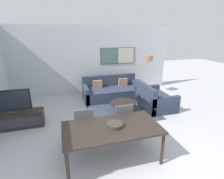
{
  "coord_description": "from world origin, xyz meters",
  "views": [
    {
      "loc": [
        -1.06,
        -1.98,
        2.55
      ],
      "look_at": [
        0.28,
        2.61,
        0.95
      ],
      "focal_mm": 28.0,
      "sensor_mm": 36.0,
      "label": 1
    }
  ],
  "objects_px": {
    "tv_console": "(15,120)",
    "floor_lamp": "(148,61)",
    "dining_chair_left": "(84,123)",
    "sofa_main": "(111,91)",
    "dining_chair_centre": "(123,118)",
    "television": "(11,102)",
    "dining_table": "(112,130)",
    "sofa_side": "(153,100)",
    "coffee_table": "(123,104)",
    "fruit_bowl": "(115,125)"
  },
  "relations": [
    {
      "from": "coffee_table",
      "to": "dining_chair_left",
      "type": "relative_size",
      "value": 0.9
    },
    {
      "from": "dining_table",
      "to": "floor_lamp",
      "type": "bearing_deg",
      "value": 53.55
    },
    {
      "from": "sofa_side",
      "to": "coffee_table",
      "type": "distance_m",
      "value": 1.13
    },
    {
      "from": "dining_chair_centre",
      "to": "floor_lamp",
      "type": "relative_size",
      "value": 0.55
    },
    {
      "from": "tv_console",
      "to": "coffee_table",
      "type": "bearing_deg",
      "value": 2.26
    },
    {
      "from": "coffee_table",
      "to": "dining_chair_centre",
      "type": "distance_m",
      "value": 1.48
    },
    {
      "from": "tv_console",
      "to": "floor_lamp",
      "type": "distance_m",
      "value": 5.06
    },
    {
      "from": "dining_chair_left",
      "to": "dining_chair_centre",
      "type": "distance_m",
      "value": 0.95
    },
    {
      "from": "dining_table",
      "to": "dining_chair_centre",
      "type": "bearing_deg",
      "value": 55.23
    },
    {
      "from": "tv_console",
      "to": "coffee_table",
      "type": "relative_size",
      "value": 1.83
    },
    {
      "from": "tv_console",
      "to": "dining_table",
      "type": "relative_size",
      "value": 0.78
    },
    {
      "from": "television",
      "to": "sofa_side",
      "type": "relative_size",
      "value": 0.7
    },
    {
      "from": "sofa_main",
      "to": "fruit_bowl",
      "type": "relative_size",
      "value": 6.72
    },
    {
      "from": "tv_console",
      "to": "floor_lamp",
      "type": "relative_size",
      "value": 0.91
    },
    {
      "from": "dining_chair_left",
      "to": "fruit_bowl",
      "type": "bearing_deg",
      "value": -53.08
    },
    {
      "from": "tv_console",
      "to": "sofa_main",
      "type": "xyz_separation_m",
      "value": [
        3.19,
        1.48,
        0.04
      ]
    },
    {
      "from": "sofa_side",
      "to": "floor_lamp",
      "type": "height_order",
      "value": "floor_lamp"
    },
    {
      "from": "television",
      "to": "sofa_main",
      "type": "height_order",
      "value": "television"
    },
    {
      "from": "sofa_side",
      "to": "dining_chair_centre",
      "type": "xyz_separation_m",
      "value": [
        -1.63,
        -1.4,
        0.24
      ]
    },
    {
      "from": "coffee_table",
      "to": "dining_chair_centre",
      "type": "xyz_separation_m",
      "value": [
        -0.5,
        -1.37,
        0.26
      ]
    },
    {
      "from": "sofa_side",
      "to": "dining_chair_centre",
      "type": "bearing_deg",
      "value": 130.83
    },
    {
      "from": "television",
      "to": "dining_chair_left",
      "type": "bearing_deg",
      "value": -34.68
    },
    {
      "from": "dining_chair_left",
      "to": "fruit_bowl",
      "type": "height_order",
      "value": "dining_chair_left"
    },
    {
      "from": "television",
      "to": "dining_table",
      "type": "height_order",
      "value": "television"
    },
    {
      "from": "dining_chair_left",
      "to": "dining_chair_centre",
      "type": "relative_size",
      "value": 1.0
    },
    {
      "from": "sofa_main",
      "to": "floor_lamp",
      "type": "distance_m",
      "value": 1.9
    },
    {
      "from": "sofa_main",
      "to": "dining_chair_centre",
      "type": "bearing_deg",
      "value": -100.44
    },
    {
      "from": "sofa_side",
      "to": "floor_lamp",
      "type": "relative_size",
      "value": 0.85
    },
    {
      "from": "tv_console",
      "to": "television",
      "type": "height_order",
      "value": "television"
    },
    {
      "from": "dining_chair_left",
      "to": "floor_lamp",
      "type": "distance_m",
      "value": 4.08
    },
    {
      "from": "dining_table",
      "to": "dining_chair_left",
      "type": "relative_size",
      "value": 2.12
    },
    {
      "from": "fruit_bowl",
      "to": "sofa_main",
      "type": "bearing_deg",
      "value": 74.99
    },
    {
      "from": "tv_console",
      "to": "coffee_table",
      "type": "height_order",
      "value": "tv_console"
    },
    {
      "from": "coffee_table",
      "to": "sofa_main",
      "type": "bearing_deg",
      "value": 90.0
    },
    {
      "from": "coffee_table",
      "to": "fruit_bowl",
      "type": "distance_m",
      "value": 2.3
    },
    {
      "from": "dining_chair_centre",
      "to": "fruit_bowl",
      "type": "xyz_separation_m",
      "value": [
        -0.41,
        -0.68,
        0.27
      ]
    },
    {
      "from": "sofa_side",
      "to": "fruit_bowl",
      "type": "height_order",
      "value": "sofa_side"
    },
    {
      "from": "sofa_side",
      "to": "coffee_table",
      "type": "relative_size",
      "value": 1.7
    },
    {
      "from": "sofa_side",
      "to": "dining_chair_centre",
      "type": "relative_size",
      "value": 1.53
    },
    {
      "from": "dining_table",
      "to": "dining_chair_centre",
      "type": "xyz_separation_m",
      "value": [
        0.48,
        0.69,
        -0.17
      ]
    },
    {
      "from": "dining_table",
      "to": "fruit_bowl",
      "type": "height_order",
      "value": "fruit_bowl"
    },
    {
      "from": "sofa_main",
      "to": "sofa_side",
      "type": "distance_m",
      "value": 1.73
    },
    {
      "from": "sofa_side",
      "to": "dining_chair_centre",
      "type": "height_order",
      "value": "dining_chair_centre"
    },
    {
      "from": "sofa_side",
      "to": "dining_table",
      "type": "relative_size",
      "value": 0.72
    },
    {
      "from": "tv_console",
      "to": "dining_chair_centre",
      "type": "xyz_separation_m",
      "value": [
        2.69,
        -1.24,
        0.29
      ]
    },
    {
      "from": "tv_console",
      "to": "dining_chair_left",
      "type": "height_order",
      "value": "dining_chair_left"
    },
    {
      "from": "sofa_main",
      "to": "dining_chair_left",
      "type": "height_order",
      "value": "dining_chair_left"
    },
    {
      "from": "fruit_bowl",
      "to": "floor_lamp",
      "type": "xyz_separation_m",
      "value": [
        2.42,
        3.37,
        0.64
      ]
    },
    {
      "from": "television",
      "to": "dining_table",
      "type": "bearing_deg",
      "value": -41.02
    },
    {
      "from": "tv_console",
      "to": "floor_lamp",
      "type": "xyz_separation_m",
      "value": [
        4.71,
        1.44,
        1.2
      ]
    }
  ]
}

